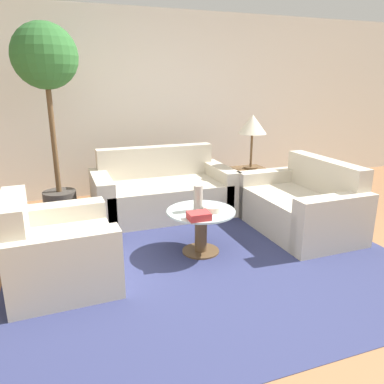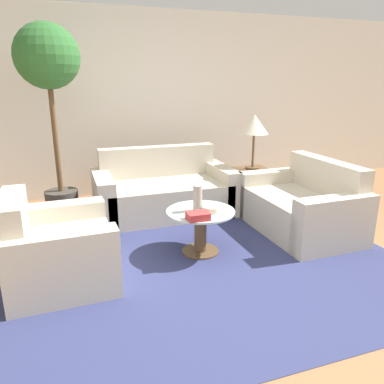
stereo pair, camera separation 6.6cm
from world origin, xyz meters
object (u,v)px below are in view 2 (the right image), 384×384
(loveseat, at_px, (304,207))
(coffee_table, at_px, (200,226))
(table_lamp, at_px, (254,126))
(book_stack, at_px, (198,216))
(sofa_main, at_px, (164,192))
(potted_plant, at_px, (49,78))
(armchair, at_px, (54,252))
(bowl, at_px, (211,209))
(vase, at_px, (198,198))

(loveseat, bearing_deg, coffee_table, -83.26)
(table_lamp, relative_size, book_stack, 3.49)
(sofa_main, distance_m, potted_plant, 1.87)
(armchair, height_order, coffee_table, armchair)
(sofa_main, xyz_separation_m, loveseat, (1.33, -1.10, 0.00))
(book_stack, bearing_deg, coffee_table, 65.35)
(book_stack, bearing_deg, sofa_main, 88.53)
(sofa_main, distance_m, bowl, 1.35)
(armchair, relative_size, table_lamp, 1.38)
(armchair, xyz_separation_m, bowl, (1.43, 0.06, 0.19))
(loveseat, bearing_deg, vase, -83.72)
(coffee_table, xyz_separation_m, table_lamp, (1.13, 1.09, 0.80))
(sofa_main, relative_size, loveseat, 1.25)
(coffee_table, distance_m, vase, 0.28)
(armchair, relative_size, potted_plant, 0.43)
(sofa_main, height_order, coffee_table, sofa_main)
(armchair, distance_m, bowl, 1.44)
(potted_plant, relative_size, bowl, 13.11)
(coffee_table, bearing_deg, vase, 165.29)
(table_lamp, height_order, bowl, table_lamp)
(loveseat, height_order, coffee_table, loveseat)
(coffee_table, height_order, table_lamp, table_lamp)
(coffee_table, xyz_separation_m, book_stack, (-0.11, -0.22, 0.19))
(vase, xyz_separation_m, book_stack, (-0.08, -0.22, -0.09))
(loveseat, distance_m, potted_plant, 3.18)
(loveseat, relative_size, book_stack, 6.87)
(potted_plant, height_order, book_stack, potted_plant)
(vase, relative_size, bowl, 1.45)
(bowl, bearing_deg, coffee_table, 144.05)
(loveseat, bearing_deg, table_lamp, -170.31)
(sofa_main, bearing_deg, armchair, -133.42)
(loveseat, distance_m, coffee_table, 1.31)
(coffee_table, xyz_separation_m, potted_plant, (-1.26, 1.45, 1.38))
(potted_plant, bearing_deg, sofa_main, -8.49)
(armchair, bearing_deg, sofa_main, -45.21)
(sofa_main, bearing_deg, book_stack, -92.92)
(coffee_table, relative_size, table_lamp, 0.95)
(coffee_table, distance_m, table_lamp, 1.76)
(armchair, height_order, potted_plant, potted_plant)
(armchair, xyz_separation_m, coffee_table, (1.34, 0.12, 0.01))
(loveseat, height_order, table_lamp, table_lamp)
(loveseat, xyz_separation_m, bowl, (-1.21, -0.23, 0.20))
(armchair, relative_size, bowl, 5.63)
(armchair, xyz_separation_m, potted_plant, (0.08, 1.57, 1.39))
(sofa_main, bearing_deg, table_lamp, -8.53)
(potted_plant, bearing_deg, bowl, -48.32)
(loveseat, distance_m, bowl, 1.25)
(coffee_table, xyz_separation_m, vase, (-0.03, 0.01, 0.28))
(vase, height_order, bowl, vase)
(potted_plant, bearing_deg, loveseat, -26.65)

